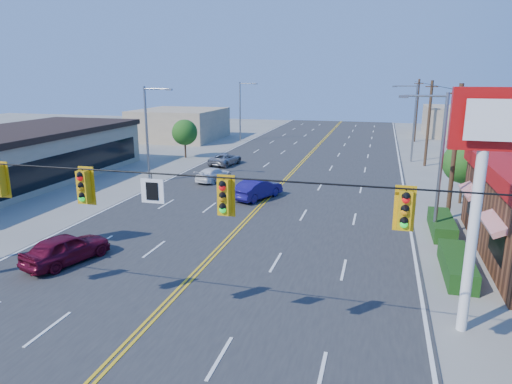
% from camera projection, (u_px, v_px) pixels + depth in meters
% --- Properties ---
extents(ground, '(160.00, 160.00, 0.00)m').
position_uv_depth(ground, '(130.00, 344.00, 15.47)').
color(ground, gray).
rests_on(ground, ground).
extents(road, '(20.00, 120.00, 0.06)m').
position_uv_depth(road, '(269.00, 197.00, 34.14)').
color(road, '#2D2D30').
rests_on(road, ground).
extents(signal_span, '(24.32, 0.34, 9.00)m').
position_uv_depth(signal_span, '(115.00, 206.00, 14.28)').
color(signal_span, '#47301E').
rests_on(signal_span, ground).
extents(kfc_pylon, '(2.20, 0.36, 8.50)m').
position_uv_depth(kfc_pylon, '(481.00, 164.00, 14.88)').
color(kfc_pylon, white).
rests_on(kfc_pylon, ground).
extents(strip_mall, '(10.40, 26.40, 4.40)m').
position_uv_depth(strip_mall, '(3.00, 158.00, 37.37)').
color(strip_mall, tan).
rests_on(strip_mall, ground).
extents(streetlight_se, '(2.55, 0.25, 8.00)m').
position_uv_depth(streetlight_se, '(437.00, 158.00, 24.65)').
color(streetlight_se, gray).
rests_on(streetlight_se, ground).
extents(streetlight_ne, '(2.55, 0.25, 8.00)m').
position_uv_depth(streetlight_ne, '(413.00, 119.00, 47.06)').
color(streetlight_ne, gray).
rests_on(streetlight_ne, ground).
extents(streetlight_sw, '(2.55, 0.25, 8.00)m').
position_uv_depth(streetlight_sw, '(149.00, 129.00, 37.67)').
color(streetlight_sw, gray).
rests_on(streetlight_sw, ground).
extents(streetlight_nw, '(2.55, 0.25, 8.00)m').
position_uv_depth(streetlight_nw, '(242.00, 108.00, 61.95)').
color(streetlight_nw, gray).
rests_on(streetlight_nw, ground).
extents(utility_pole_near, '(0.28, 0.28, 8.40)m').
position_uv_depth(utility_pole_near, '(454.00, 153.00, 28.10)').
color(utility_pole_near, '#47301E').
rests_on(utility_pole_near, ground).
extents(utility_pole_mid, '(0.28, 0.28, 8.40)m').
position_uv_depth(utility_pole_mid, '(428.00, 124.00, 44.91)').
color(utility_pole_mid, '#47301E').
rests_on(utility_pole_mid, ground).
extents(utility_pole_far, '(0.28, 0.28, 8.40)m').
position_uv_depth(utility_pole_far, '(417.00, 111.00, 61.73)').
color(utility_pole_far, '#47301E').
rests_on(utility_pole_far, ground).
extents(tree_kfc_rear, '(2.94, 2.94, 4.41)m').
position_uv_depth(tree_kfc_rear, '(464.00, 163.00, 31.82)').
color(tree_kfc_rear, '#47301E').
rests_on(tree_kfc_rear, ground).
extents(tree_west, '(2.80, 2.80, 4.20)m').
position_uv_depth(tree_west, '(185.00, 132.00, 49.87)').
color(tree_west, '#47301E').
rests_on(tree_west, ground).
extents(bld_west_far, '(11.00, 12.00, 4.20)m').
position_uv_depth(bld_west_far, '(180.00, 124.00, 64.92)').
color(bld_west_far, tan).
rests_on(bld_west_far, ground).
extents(bld_east_far, '(10.00, 10.00, 4.40)m').
position_uv_depth(bld_east_far, '(460.00, 121.00, 67.95)').
color(bld_east_far, tan).
rests_on(bld_east_far, ground).
extents(car_magenta, '(2.90, 4.59, 1.46)m').
position_uv_depth(car_magenta, '(66.00, 249.00, 21.94)').
color(car_magenta, maroon).
rests_on(car_magenta, ground).
extents(car_blue, '(3.07, 4.62, 1.44)m').
position_uv_depth(car_blue, '(258.00, 190.00, 33.39)').
color(car_blue, navy).
rests_on(car_blue, ground).
extents(car_white, '(2.46, 4.22, 1.15)m').
position_uv_depth(car_white, '(214.00, 175.00, 39.00)').
color(car_white, white).
rests_on(car_white, ground).
extents(car_silver, '(2.65, 4.56, 1.19)m').
position_uv_depth(car_silver, '(225.00, 160.00, 46.01)').
color(car_silver, '#9A999E').
rests_on(car_silver, ground).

